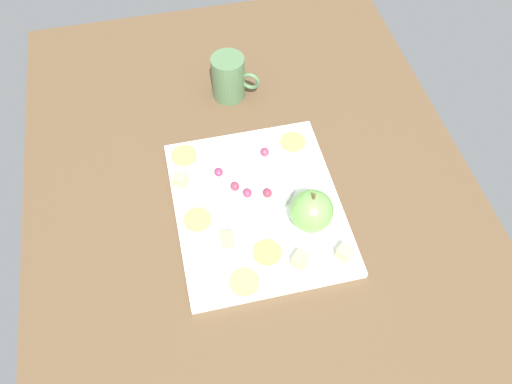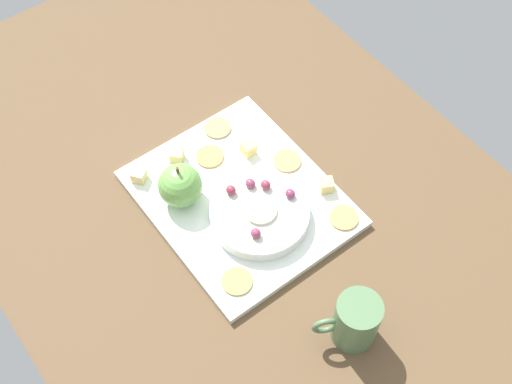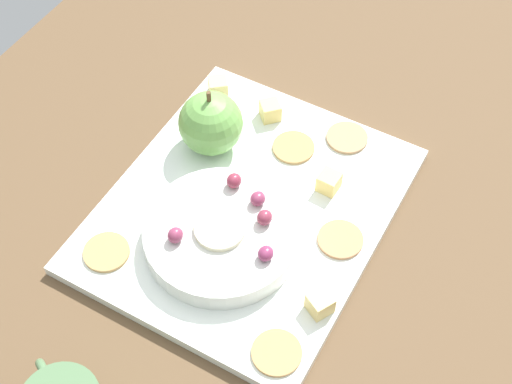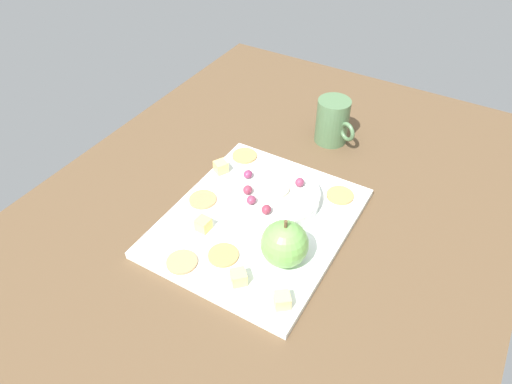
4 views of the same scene
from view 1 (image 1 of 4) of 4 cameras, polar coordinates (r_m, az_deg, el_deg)
table at (r=93.21cm, az=0.51°, el=-3.78°), size 122.65×80.53×4.21cm
platter at (r=92.24cm, az=0.32°, el=-1.56°), size 33.70×28.34×1.29cm
serving_dish at (r=93.64cm, az=-0.79°, el=1.63°), size 16.06×16.06×2.41cm
apple_whole at (r=87.10cm, az=6.01°, el=-2.04°), size 7.25×7.25×7.25cm
apple_stem at (r=83.61cm, az=6.26°, el=-0.46°), size 0.50×0.50×1.20cm
cheese_cube_0 at (r=86.69cm, az=9.54°, el=-6.48°), size 3.08×3.08×2.19cm
cheese_cube_1 at (r=94.32cm, az=-8.13°, el=1.30°), size 2.97×2.97×2.19cm
cheese_cube_2 at (r=86.80cm, az=-3.11°, el=-5.18°), size 2.28×2.28×2.19cm
cheese_cube_3 at (r=85.18cm, az=4.79°, el=-7.33°), size 3.09×3.09×2.19cm
cracker_0 at (r=100.32cm, az=3.99°, el=5.42°), size 4.79×4.79×0.40cm
cracker_1 at (r=84.20cm, az=-1.24°, el=-9.65°), size 4.79×4.79×0.40cm
cracker_2 at (r=98.86cm, az=-7.76°, el=3.93°), size 4.79×4.79×0.40cm
cracker_3 at (r=90.33cm, az=-6.31°, el=-2.95°), size 4.79×4.79×0.40cm
cracker_4 at (r=86.60cm, az=1.21°, el=-6.51°), size 4.79×4.79×0.40cm
grape_0 at (r=89.27cm, az=-0.95°, el=-0.09°), size 1.71×1.54×1.44cm
grape_1 at (r=92.13cm, az=-4.05°, el=2.15°), size 1.71×1.54×1.39cm
grape_2 at (r=90.05cm, az=-2.29°, el=0.62°), size 1.71×1.54×1.57cm
grape_3 at (r=94.61cm, az=0.95°, el=4.33°), size 1.71×1.54×1.56cm
grape_4 at (r=89.20cm, az=1.24°, el=-0.09°), size 1.71×1.54×1.57cm
apple_slice_0 at (r=92.61cm, az=-0.85°, el=2.32°), size 5.21×5.21×0.60cm
cup at (r=107.71cm, az=-2.92°, el=12.22°), size 6.61×9.26×9.32cm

